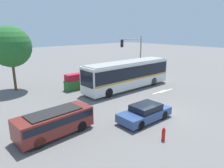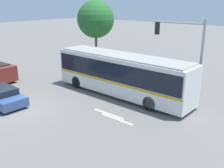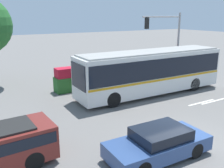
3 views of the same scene
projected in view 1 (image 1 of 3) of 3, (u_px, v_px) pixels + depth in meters
name	position (u px, v px, depth m)	size (l,w,h in m)	color
ground_plane	(155.00, 112.00, 16.91)	(140.00, 140.00, 0.00)	slate
city_bus	(128.00, 73.00, 23.38)	(11.46, 2.68, 3.16)	silver
sedan_foreground	(145.00, 113.00, 15.31)	(4.37, 1.93, 1.24)	navy
suv_left_lane	(54.00, 121.00, 13.10)	(5.00, 2.12, 1.61)	maroon
traffic_light_pole	(135.00, 52.00, 27.20)	(4.12, 0.24, 5.81)	gray
flowering_hedge	(101.00, 77.00, 25.57)	(9.85, 1.01, 1.82)	#286028
street_tree_left	(11.00, 47.00, 21.79)	(4.39, 4.39, 7.06)	brown
fire_hydrant	(163.00, 134.00, 12.53)	(0.22, 0.22, 0.86)	red
lane_stripe_near	(160.00, 92.00, 22.45)	(2.40, 0.16, 0.01)	silver
lane_stripe_mid	(166.00, 91.00, 22.85)	(2.40, 0.16, 0.01)	silver
lane_stripe_far	(56.00, 127.00, 14.39)	(2.40, 0.16, 0.01)	silver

